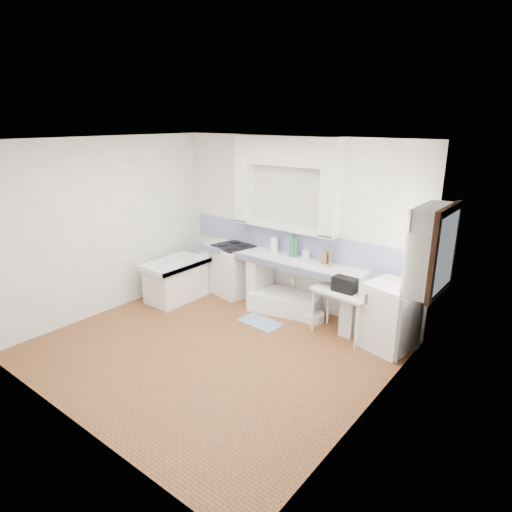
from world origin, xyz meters
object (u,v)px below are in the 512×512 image
Objects in this scene: side_table at (341,313)px; stove at (234,271)px; sink at (285,303)px; fridge at (390,316)px.

stove is at bearing -178.74° from side_table.
fridge is at bearing -17.01° from sink.
stove is 2.29m from side_table.
fridge is (0.68, 0.08, 0.12)m from side_table.
side_table reaches higher than sink.
stove is 1.05× the size of side_table.
stove is 0.79× the size of sink.
side_table is at bearing 6.34° from stove.
fridge is at bearing 9.41° from stove.
fridge is (2.96, -0.17, 0.03)m from stove.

